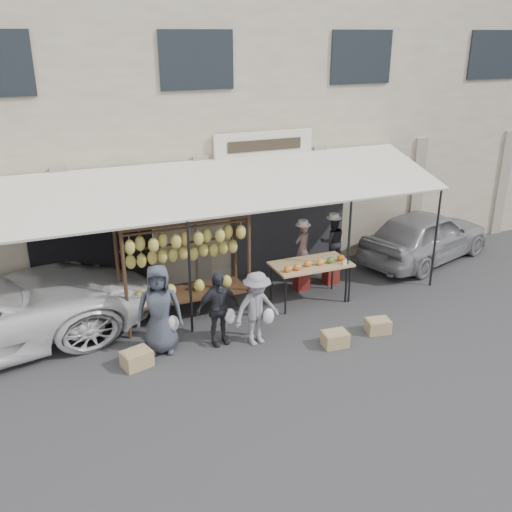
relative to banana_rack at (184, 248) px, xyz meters
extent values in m
plane|color=#2D2D30|center=(0.94, -1.72, -1.57)|extent=(90.00, 90.00, 0.00)
cube|color=beige|center=(0.94, 4.78, 1.93)|extent=(24.00, 6.00, 7.00)
cube|color=#232328|center=(3.14, 1.74, -0.32)|extent=(3.00, 0.10, 2.50)
cube|color=black|center=(-1.56, 1.74, -0.32)|extent=(2.60, 0.10, 2.50)
cube|color=silver|center=(2.44, 1.68, 1.58)|extent=(2.40, 0.10, 0.60)
cube|color=silver|center=(0.94, 0.58, 1.03)|extent=(10.00, 2.34, 0.63)
cylinder|color=black|center=(-0.06, -0.57, -0.42)|extent=(0.05, 0.05, 2.30)
cylinder|color=black|center=(3.44, -0.57, -0.42)|extent=(0.05, 0.05, 2.30)
cylinder|color=black|center=(5.74, -0.57, -0.42)|extent=(0.05, 0.05, 2.30)
cylinder|color=#41261A|center=(-1.25, -0.34, -0.47)|extent=(0.07, 0.07, 2.20)
cylinder|color=#41261A|center=(1.25, -0.34, -0.47)|extent=(0.07, 0.07, 2.20)
cylinder|color=#41261A|center=(-1.25, 0.46, -0.47)|extent=(0.07, 0.07, 2.20)
cylinder|color=#41261A|center=(1.25, 0.46, -0.47)|extent=(0.07, 0.07, 2.20)
cube|color=#41261A|center=(0.00, 0.06, 0.63)|extent=(2.60, 0.90, 0.07)
cylinder|color=#41261A|center=(0.00, -0.29, 0.51)|extent=(2.50, 0.05, 0.05)
cylinder|color=#41261A|center=(0.00, 0.41, 0.51)|extent=(2.50, 0.05, 0.05)
cylinder|color=#41261A|center=(0.00, 0.06, 0.08)|extent=(2.50, 0.05, 0.05)
cube|color=#41261A|center=(0.00, 0.06, -1.02)|extent=(2.50, 0.80, 0.05)
ellipsoid|color=#EDDA5B|center=(-1.10, -0.29, 0.27)|extent=(0.20, 0.18, 0.30)
ellipsoid|color=#EDDA5B|center=(-0.88, -0.14, 0.26)|extent=(0.20, 0.18, 0.30)
ellipsoid|color=#EDDA5B|center=(-0.66, -0.29, 0.25)|extent=(0.20, 0.18, 0.30)
ellipsoid|color=#EDDA5B|center=(-0.44, -0.14, 0.27)|extent=(0.20, 0.18, 0.30)
ellipsoid|color=#EDDA5B|center=(-0.22, -0.29, 0.26)|extent=(0.20, 0.18, 0.30)
ellipsoid|color=#EDDA5B|center=(0.00, -0.14, 0.24)|extent=(0.20, 0.18, 0.30)
ellipsoid|color=#EDDA5B|center=(0.22, -0.29, 0.27)|extent=(0.20, 0.18, 0.30)
ellipsoid|color=#EDDA5B|center=(0.44, -0.14, 0.24)|extent=(0.20, 0.18, 0.30)
ellipsoid|color=#EDDA5B|center=(0.66, -0.29, 0.26)|extent=(0.20, 0.18, 0.30)
ellipsoid|color=#EDDA5B|center=(0.88, -0.14, 0.26)|extent=(0.20, 0.18, 0.30)
ellipsoid|color=#EDDA5B|center=(1.10, -0.29, 0.28)|extent=(0.20, 0.18, 0.30)
ellipsoid|color=#EDDA5B|center=(-1.05, 0.06, -0.16)|extent=(0.20, 0.18, 0.30)
ellipsoid|color=#EDDA5B|center=(-0.84, 0.06, -0.16)|extent=(0.20, 0.18, 0.30)
ellipsoid|color=#EDDA5B|center=(-0.63, 0.06, -0.14)|extent=(0.20, 0.18, 0.30)
ellipsoid|color=#EDDA5B|center=(-0.42, 0.06, -0.14)|extent=(0.20, 0.18, 0.30)
ellipsoid|color=#EDDA5B|center=(-0.21, 0.06, -0.14)|extent=(0.20, 0.18, 0.30)
ellipsoid|color=#EDDA5B|center=(0.00, 0.06, -0.13)|extent=(0.20, 0.18, 0.30)
ellipsoid|color=#EDDA5B|center=(0.21, 0.06, -0.18)|extent=(0.20, 0.18, 0.30)
ellipsoid|color=#EDDA5B|center=(0.42, 0.06, -0.12)|extent=(0.20, 0.18, 0.30)
ellipsoid|color=#EDDA5B|center=(0.63, 0.06, -0.16)|extent=(0.20, 0.18, 0.30)
ellipsoid|color=#EDDA5B|center=(0.84, 0.06, -0.14)|extent=(0.20, 0.18, 0.30)
ellipsoid|color=#EDDA5B|center=(1.05, 0.06, -0.14)|extent=(0.20, 0.18, 0.30)
cube|color=tan|center=(2.74, -0.22, -0.70)|extent=(1.70, 0.90, 0.05)
cylinder|color=black|center=(1.97, -0.59, -1.15)|extent=(0.04, 0.04, 0.85)
cylinder|color=black|center=(3.51, -0.59, -1.15)|extent=(0.04, 0.04, 0.85)
cylinder|color=black|center=(1.97, 0.15, -1.15)|extent=(0.04, 0.04, 0.85)
cylinder|color=black|center=(3.51, 0.15, -1.15)|extent=(0.04, 0.04, 0.85)
ellipsoid|color=orange|center=(2.07, -0.47, -0.60)|extent=(0.18, 0.14, 0.14)
ellipsoid|color=orange|center=(2.30, -0.46, -0.60)|extent=(0.18, 0.14, 0.14)
ellipsoid|color=orange|center=(2.59, -0.37, -0.60)|extent=(0.18, 0.14, 0.14)
ellipsoid|color=orange|center=(2.87, -0.40, -0.60)|extent=(0.18, 0.14, 0.14)
ellipsoid|color=#477226|center=(3.13, -0.38, -0.60)|extent=(0.18, 0.14, 0.14)
ellipsoid|color=#B25919|center=(3.40, -0.35, -0.60)|extent=(0.18, 0.14, 0.14)
imported|color=brown|center=(2.86, 0.43, -0.57)|extent=(0.49, 0.40, 1.16)
imported|color=black|center=(3.66, 0.48, -0.54)|extent=(0.67, 0.57, 1.20)
imported|color=#393E4A|center=(-0.79, -1.04, -0.72)|extent=(0.94, 0.73, 1.71)
imported|color=#28282F|center=(0.28, -1.19, -0.84)|extent=(0.89, 0.46, 1.46)
imported|color=gray|center=(0.95, -1.46, -0.85)|extent=(1.02, 0.70, 1.46)
cube|color=maroon|center=(2.86, 0.43, -1.36)|extent=(0.34, 0.34, 0.43)
cube|color=maroon|center=(3.66, 0.48, -1.36)|extent=(0.34, 0.34, 0.43)
cube|color=tan|center=(2.28, -2.13, -1.43)|extent=(0.50, 0.39, 0.28)
cube|color=tan|center=(3.32, -2.00, -1.44)|extent=(0.51, 0.43, 0.27)
cube|color=tan|center=(-1.33, -1.40, -1.42)|extent=(0.58, 0.50, 0.30)
imported|color=gray|center=(6.62, 0.82, -0.90)|extent=(4.26, 2.72, 1.35)
camera|label=1|loc=(-2.73, -10.27, 3.95)|focal=40.00mm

